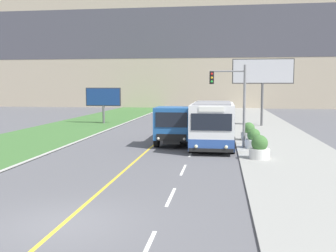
{
  "coord_description": "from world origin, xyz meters",
  "views": [
    {
      "loc": [
        4.54,
        -10.52,
        4.01
      ],
      "look_at": [
        1.1,
        14.43,
        1.4
      ],
      "focal_mm": 42.0,
      "sensor_mm": 36.0,
      "label": 1
    }
  ],
  "objects_px": {
    "billboard_small": "(103,98)",
    "billboard_large": "(263,74)",
    "dump_truck": "(175,126)",
    "city_bus": "(213,125)",
    "traffic_light_mast": "(233,95)",
    "planter_round_second": "(254,139)",
    "planter_round_near": "(259,148)",
    "planter_round_third": "(249,132)"
  },
  "relations": [
    {
      "from": "billboard_small",
      "to": "billboard_large",
      "type": "bearing_deg",
      "value": -2.65
    },
    {
      "from": "dump_truck",
      "to": "billboard_small",
      "type": "relative_size",
      "value": 1.78
    },
    {
      "from": "city_bus",
      "to": "billboard_small",
      "type": "relative_size",
      "value": 1.58
    },
    {
      "from": "city_bus",
      "to": "dump_truck",
      "type": "bearing_deg",
      "value": 153.44
    },
    {
      "from": "city_bus",
      "to": "traffic_light_mast",
      "type": "height_order",
      "value": "traffic_light_mast"
    },
    {
      "from": "dump_truck",
      "to": "billboard_small",
      "type": "distance_m",
      "value": 16.71
    },
    {
      "from": "dump_truck",
      "to": "billboard_small",
      "type": "xyz_separation_m",
      "value": [
        -9.26,
        13.84,
        1.39
      ]
    },
    {
      "from": "billboard_large",
      "to": "planter_round_second",
      "type": "height_order",
      "value": "billboard_large"
    },
    {
      "from": "dump_truck",
      "to": "traffic_light_mast",
      "type": "bearing_deg",
      "value": -14.56
    },
    {
      "from": "city_bus",
      "to": "billboard_small",
      "type": "distance_m",
      "value": 19.2
    },
    {
      "from": "traffic_light_mast",
      "to": "planter_round_second",
      "type": "distance_m",
      "value": 3.06
    },
    {
      "from": "billboard_large",
      "to": "planter_round_second",
      "type": "bearing_deg",
      "value": -97.49
    },
    {
      "from": "city_bus",
      "to": "traffic_light_mast",
      "type": "bearing_deg",
      "value": 12.16
    },
    {
      "from": "city_bus",
      "to": "planter_round_second",
      "type": "distance_m",
      "value": 2.72
    },
    {
      "from": "traffic_light_mast",
      "to": "planter_round_second",
      "type": "xyz_separation_m",
      "value": [
        1.3,
        -0.16,
        -2.77
      ]
    },
    {
      "from": "city_bus",
      "to": "billboard_small",
      "type": "xyz_separation_m",
      "value": [
        -11.79,
        15.1,
        1.19
      ]
    },
    {
      "from": "billboard_small",
      "to": "planter_round_second",
      "type": "xyz_separation_m",
      "value": [
        14.37,
        -14.99,
        -2.06
      ]
    },
    {
      "from": "billboard_large",
      "to": "city_bus",
      "type": "bearing_deg",
      "value": -107.23
    },
    {
      "from": "dump_truck",
      "to": "planter_round_second",
      "type": "xyz_separation_m",
      "value": [
        5.11,
        -1.15,
        -0.67
      ]
    },
    {
      "from": "traffic_light_mast",
      "to": "billboard_small",
      "type": "distance_m",
      "value": 19.78
    },
    {
      "from": "billboard_small",
      "to": "planter_round_near",
      "type": "xyz_separation_m",
      "value": [
        14.4,
        -18.62,
        -2.05
      ]
    },
    {
      "from": "billboard_large",
      "to": "planter_round_near",
      "type": "xyz_separation_m",
      "value": [
        -1.84,
        -17.86,
        -4.5
      ]
    },
    {
      "from": "billboard_large",
      "to": "planter_round_third",
      "type": "height_order",
      "value": "billboard_large"
    },
    {
      "from": "billboard_large",
      "to": "billboard_small",
      "type": "height_order",
      "value": "billboard_large"
    },
    {
      "from": "traffic_light_mast",
      "to": "planter_round_third",
      "type": "distance_m",
      "value": 4.59
    },
    {
      "from": "planter_round_second",
      "to": "planter_round_third",
      "type": "bearing_deg",
      "value": 91.18
    },
    {
      "from": "dump_truck",
      "to": "planter_round_third",
      "type": "bearing_deg",
      "value": 26.18
    },
    {
      "from": "traffic_light_mast",
      "to": "planter_round_second",
      "type": "height_order",
      "value": "traffic_light_mast"
    },
    {
      "from": "traffic_light_mast",
      "to": "planter_round_second",
      "type": "relative_size",
      "value": 4.27
    },
    {
      "from": "billboard_large",
      "to": "planter_round_third",
      "type": "relative_size",
      "value": 5.1
    },
    {
      "from": "city_bus",
      "to": "planter_round_near",
      "type": "relative_size",
      "value": 4.66
    },
    {
      "from": "city_bus",
      "to": "planter_round_second",
      "type": "relative_size",
      "value": 4.82
    },
    {
      "from": "dump_truck",
      "to": "planter_round_second",
      "type": "height_order",
      "value": "dump_truck"
    },
    {
      "from": "traffic_light_mast",
      "to": "billboard_large",
      "type": "bearing_deg",
      "value": 77.3
    },
    {
      "from": "dump_truck",
      "to": "traffic_light_mast",
      "type": "relative_size",
      "value": 1.27
    },
    {
      "from": "traffic_light_mast",
      "to": "billboard_small",
      "type": "relative_size",
      "value": 1.4
    },
    {
      "from": "billboard_small",
      "to": "planter_round_third",
      "type": "distance_m",
      "value": 18.38
    },
    {
      "from": "traffic_light_mast",
      "to": "billboard_small",
      "type": "height_order",
      "value": "traffic_light_mast"
    },
    {
      "from": "city_bus",
      "to": "billboard_large",
      "type": "distance_m",
      "value": 15.46
    },
    {
      "from": "dump_truck",
      "to": "planter_round_near",
      "type": "relative_size",
      "value": 5.25
    },
    {
      "from": "billboard_large",
      "to": "billboard_small",
      "type": "relative_size",
      "value": 1.74
    },
    {
      "from": "billboard_large",
      "to": "dump_truck",
      "type": "bearing_deg",
      "value": -118.07
    }
  ]
}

